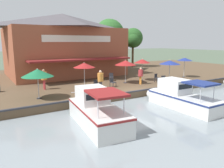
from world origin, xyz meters
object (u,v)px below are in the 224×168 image
(waterfront_restaurant, at_px, (64,44))
(patio_umbrella_near_quay_edge, at_px, (125,63))
(cafe_chair_back_row_seat, at_px, (157,77))
(person_near_entrance, at_px, (44,77))
(tree_downstream_bank, at_px, (133,39))
(patio_umbrella_back_row, at_px, (142,61))
(patio_umbrella_mid_patio_right, at_px, (84,65))
(cafe_chair_facing_river, at_px, (97,84))
(cafe_chair_mid_patio, at_px, (164,79))
(cafe_chair_under_first_umbrella, at_px, (112,82))
(person_mid_patio, at_px, (141,74))
(tree_behind_restaurant, at_px, (109,35))
(patio_umbrella_by_entrance, at_px, (37,73))
(person_at_quay_edge, at_px, (100,78))
(patio_umbrella_far_corner, at_px, (170,62))
(patio_umbrella_mid_patio_left, at_px, (185,59))
(motorboat_nearest_quay, at_px, (94,110))
(motorboat_second_along, at_px, (177,97))
(cafe_chair_beside_entrance, at_px, (111,76))

(waterfront_restaurant, relative_size, patio_umbrella_near_quay_edge, 5.91)
(waterfront_restaurant, relative_size, cafe_chair_back_row_seat, 16.38)
(person_near_entrance, bearing_deg, patio_umbrella_near_quay_edge, 80.69)
(patio_umbrella_near_quay_edge, distance_m, tree_downstream_bank, 14.98)
(waterfront_restaurant, height_order, patio_umbrella_back_row, waterfront_restaurant)
(patio_umbrella_mid_patio_right, distance_m, person_near_entrance, 3.78)
(cafe_chair_facing_river, bearing_deg, person_near_entrance, -121.15)
(cafe_chair_mid_patio, relative_size, person_near_entrance, 0.47)
(patio_umbrella_back_row, relative_size, cafe_chair_under_first_umbrella, 2.79)
(cafe_chair_under_first_umbrella, distance_m, person_mid_patio, 3.09)
(waterfront_restaurant, height_order, cafe_chair_mid_patio, waterfront_restaurant)
(tree_behind_restaurant, bearing_deg, person_mid_patio, -19.96)
(patio_umbrella_by_entrance, xyz_separation_m, person_at_quay_edge, (0.24, 5.08, -0.79))
(patio_umbrella_far_corner, relative_size, cafe_chair_back_row_seat, 2.73)
(patio_umbrella_back_row, distance_m, person_near_entrance, 10.42)
(waterfront_restaurant, xyz_separation_m, patio_umbrella_mid_patio_left, (9.93, 11.23, -1.73))
(patio_umbrella_near_quay_edge, relative_size, person_near_entrance, 1.31)
(waterfront_restaurant, height_order, cafe_chair_under_first_umbrella, waterfront_restaurant)
(patio_umbrella_by_entrance, distance_m, motorboat_nearest_quay, 5.83)
(patio_umbrella_far_corner, distance_m, tree_downstream_bank, 14.60)
(cafe_chair_mid_patio, xyz_separation_m, motorboat_second_along, (4.71, -3.35, -0.29))
(patio_umbrella_far_corner, bearing_deg, patio_umbrella_mid_patio_right, -96.93)
(person_at_quay_edge, relative_size, motorboat_nearest_quay, 0.29)
(cafe_chair_mid_patio, bearing_deg, patio_umbrella_far_corner, 111.72)
(cafe_chair_under_first_umbrella, relative_size, person_mid_patio, 0.51)
(patio_umbrella_near_quay_edge, height_order, cafe_chair_mid_patio, patio_umbrella_near_quay_edge)
(cafe_chair_under_first_umbrella, height_order, person_at_quay_edge, person_at_quay_edge)
(patio_umbrella_by_entrance, relative_size, cafe_chair_under_first_umbrella, 2.69)
(cafe_chair_facing_river, distance_m, tree_downstream_bank, 18.73)
(patio_umbrella_near_quay_edge, xyz_separation_m, patio_umbrella_mid_patio_left, (0.57, 8.16, 0.05))
(patio_umbrella_by_entrance, relative_size, cafe_chair_facing_river, 2.69)
(cafe_chair_beside_entrance, relative_size, cafe_chair_under_first_umbrella, 1.00)
(patio_umbrella_mid_patio_right, xyz_separation_m, person_mid_patio, (0.38, 5.90, -1.15))
(cafe_chair_beside_entrance, height_order, tree_downstream_bank, tree_downstream_bank)
(patio_umbrella_back_row, bearing_deg, cafe_chair_under_first_umbrella, -75.14)
(patio_umbrella_back_row, bearing_deg, cafe_chair_back_row_seat, 26.48)
(patio_umbrella_far_corner, bearing_deg, waterfront_restaurant, -147.70)
(motorboat_nearest_quay, distance_m, motorboat_second_along, 6.73)
(patio_umbrella_far_corner, height_order, patio_umbrella_mid_patio_left, patio_umbrella_mid_patio_left)
(motorboat_second_along, bearing_deg, person_near_entrance, -139.06)
(motorboat_second_along, bearing_deg, patio_umbrella_mid_patio_right, -144.37)
(patio_umbrella_mid_patio_left, bearing_deg, cafe_chair_beside_entrance, -105.51)
(patio_umbrella_back_row, relative_size, patio_umbrella_by_entrance, 1.04)
(cafe_chair_mid_patio, distance_m, motorboat_second_along, 5.79)
(patio_umbrella_near_quay_edge, bearing_deg, cafe_chair_beside_entrance, -163.70)
(patio_umbrella_back_row, height_order, motorboat_nearest_quay, patio_umbrella_back_row)
(person_mid_patio, height_order, motorboat_nearest_quay, motorboat_nearest_quay)
(patio_umbrella_by_entrance, bearing_deg, tree_downstream_bank, 125.06)
(cafe_chair_under_first_umbrella, distance_m, person_near_entrance, 6.19)
(patio_umbrella_far_corner, xyz_separation_m, cafe_chair_mid_patio, (0.49, -1.24, -1.60))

